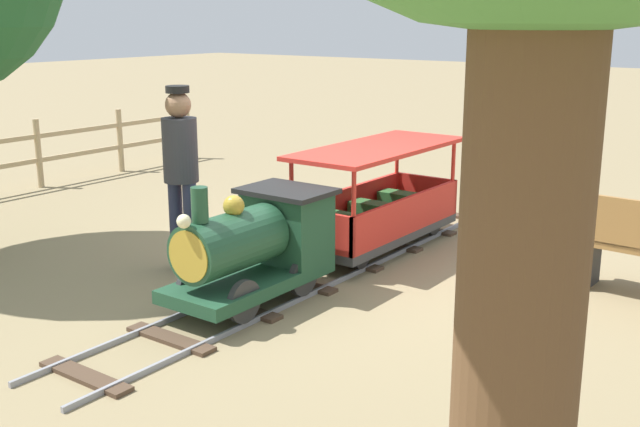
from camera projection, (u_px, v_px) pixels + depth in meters
ground_plane at (342, 265)px, 7.00m from camera, size 60.00×60.00×0.00m
track at (322, 272)px, 6.75m from camera, size 0.76×5.70×0.04m
locomotive at (257, 243)px, 5.97m from camera, size 0.72×1.45×0.99m
passenger_car at (377, 207)px, 7.35m from camera, size 0.82×2.00×0.97m
conductor_person at (181, 164)px, 6.63m from camera, size 0.30×0.30×1.62m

